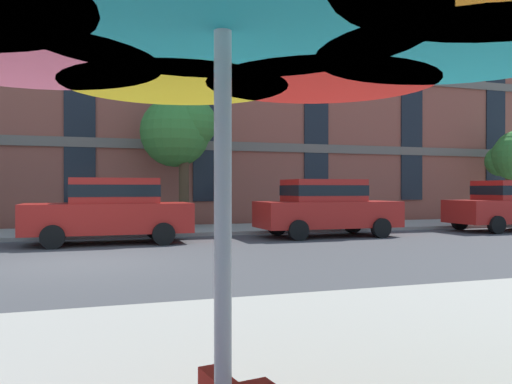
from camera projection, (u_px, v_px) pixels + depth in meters
name	position (u px, v px, depth m)	size (l,w,h in m)	color
ground_plane	(72.00, 264.00, 10.03)	(120.00, 120.00, 0.00)	#424244
sidewalk_far	(79.00, 233.00, 16.49)	(56.00, 3.60, 0.12)	#9E998E
apartment_building	(82.00, 86.00, 24.24)	(42.57, 12.08, 12.80)	#934C3D
sedan_red	(111.00, 209.00, 13.81)	(4.40, 1.98, 1.78)	#B21E19
sedan_red_midblock	(326.00, 206.00, 15.83)	(4.40, 1.98, 1.78)	#B21E19
sedan_red_downstreet	(510.00, 204.00, 18.08)	(4.40, 1.98, 1.78)	#B21E19
street_tree_middle	(180.00, 131.00, 18.18)	(2.70, 2.50, 4.78)	#4C3823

